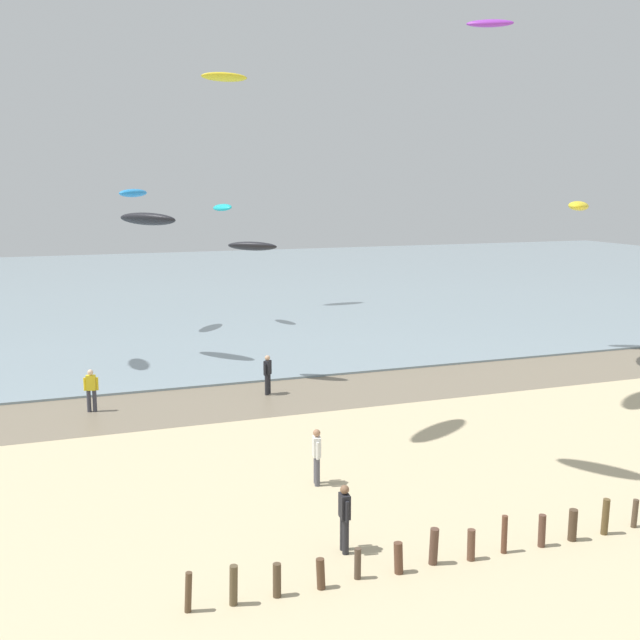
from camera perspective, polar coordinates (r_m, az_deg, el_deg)
The scene contains 14 objects.
wet_sand_strip at distance 31.54m, azimuth -12.81°, elevation -6.51°, with size 120.00×5.34×0.01m, color #7A6D59.
sea at distance 68.41m, azimuth -16.92°, elevation 2.12°, with size 160.00×70.00×0.10m, color #7F939E.
groyne_mid at distance 20.37m, azimuth 16.05°, elevation -14.71°, with size 16.68×0.37×0.96m.
person_mid_beach at distance 23.13m, azimuth -0.24°, elevation -9.96°, with size 0.29×0.56×1.71m.
person_by_waterline at distance 32.85m, azimuth -3.90°, elevation -3.97°, with size 0.40×0.45×1.71m.
person_far_down_beach at distance 31.60m, azimuth -16.58°, elevation -4.93°, with size 0.56×0.29×1.71m.
person_trailing_behind at distance 19.16m, azimuth 1.82°, elevation -14.32°, with size 0.26×0.57×1.71m.
kite_aloft_2 at distance 41.58m, azimuth 12.48°, elevation 20.65°, with size 2.32×0.74×0.37m, color purple.
kite_aloft_5 at distance 39.24m, azimuth -12.65°, elevation 7.31°, with size 3.60×1.15×0.58m, color black.
kite_aloft_6 at distance 56.37m, azimuth -7.10°, elevation 17.42°, with size 3.35×1.07×0.54m, color yellow.
kite_aloft_8 at distance 34.30m, azimuth -5.04°, elevation 5.47°, with size 2.32×0.74×0.37m, color black.
kite_aloft_9 at distance 47.54m, azimuth -13.66°, elevation 9.12°, with size 3.01×0.96×0.48m, color #2384D1.
kite_aloft_10 at distance 48.75m, azimuth -7.24°, elevation 8.26°, with size 2.29×0.73×0.37m, color #19B2B7.
kite_aloft_11 at distance 39.50m, azimuth 18.59°, elevation 8.01°, with size 2.81×0.90×0.45m, color yellow.
Camera 1 is at (-3.61, -4.36, 8.77)m, focal length 43.24 mm.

